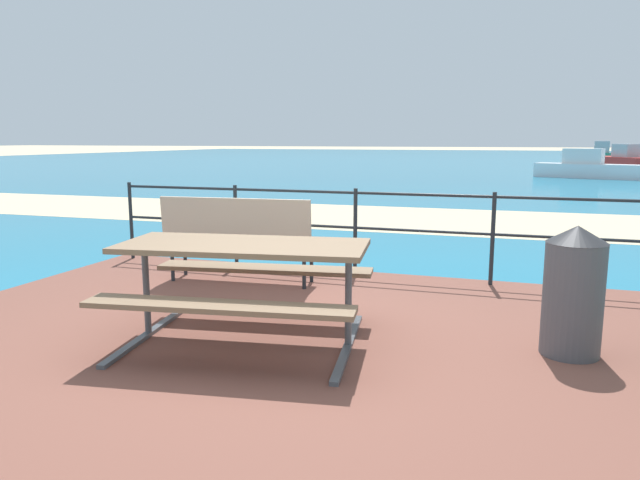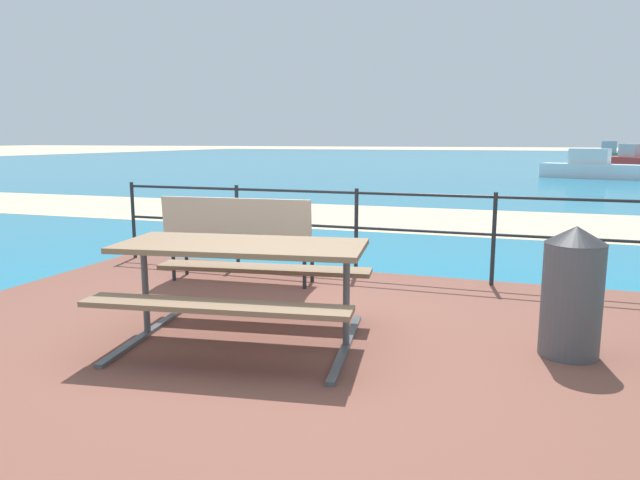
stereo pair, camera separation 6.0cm
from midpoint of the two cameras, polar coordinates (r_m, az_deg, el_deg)
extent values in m
plane|color=beige|center=(4.48, -5.16, -10.76)|extent=(240.00, 240.00, 0.00)
cube|color=brown|center=(4.47, -5.17, -10.40)|extent=(6.40, 5.20, 0.06)
cube|color=teal|center=(43.91, 16.27, 7.33)|extent=(90.00, 90.00, 0.01)
cube|color=beige|center=(11.79, 9.94, 1.99)|extent=(54.03, 4.31, 0.01)
cube|color=#7A6047|center=(4.36, -7.85, -0.57)|extent=(1.90, 1.03, 0.04)
cube|color=#7A6047|center=(3.90, -10.33, -6.37)|extent=(1.82, 0.52, 0.04)
cube|color=#7A6047|center=(4.96, -5.75, -2.78)|extent=(1.82, 0.52, 0.04)
cylinder|color=#4C5156|center=(4.73, -16.84, -4.64)|extent=(0.06, 0.06, 0.73)
cube|color=#4C5156|center=(4.83, -16.64, -8.69)|extent=(0.26, 1.40, 0.03)
cylinder|color=#4C5156|center=(4.27, 2.37, -5.75)|extent=(0.06, 0.06, 0.73)
cube|color=#4C5156|center=(4.38, 2.34, -10.20)|extent=(0.26, 1.40, 0.03)
cube|color=#BCAD93|center=(6.30, -7.93, -0.18)|extent=(1.66, 0.53, 0.04)
cube|color=#BCAD93|center=(6.10, -8.60, 1.88)|extent=(1.63, 0.19, 0.47)
cylinder|color=#1E2328|center=(6.26, -1.11, -2.18)|extent=(0.04, 0.04, 0.43)
cylinder|color=#1E2328|center=(5.97, -1.84, -2.75)|extent=(0.04, 0.04, 0.43)
cylinder|color=#1E2328|center=(6.77, -13.21, -1.51)|extent=(0.04, 0.04, 0.43)
cylinder|color=#1E2328|center=(6.51, -14.39, -2.01)|extent=(0.04, 0.04, 0.43)
cylinder|color=#1E2328|center=(7.86, -18.07, 1.80)|extent=(0.04, 0.04, 0.97)
cylinder|color=#1E2328|center=(7.09, -8.41, 1.36)|extent=(0.04, 0.04, 0.97)
cylinder|color=#1E2328|center=(6.56, 3.18, 0.78)|extent=(0.04, 0.04, 0.97)
cylinder|color=#1E2328|center=(6.34, 16.14, 0.10)|extent=(0.04, 0.04, 0.97)
cylinder|color=#1E2328|center=(6.51, 3.21, 4.60)|extent=(5.90, 0.03, 0.03)
cylinder|color=#1E2328|center=(6.56, 3.18, 1.20)|extent=(5.90, 0.03, 0.03)
cylinder|color=#4C4C51|center=(4.49, 22.98, -5.31)|extent=(0.41, 0.41, 0.80)
cone|color=#262628|center=(4.40, 23.37, 0.52)|extent=(0.42, 0.42, 0.12)
cube|color=red|center=(35.16, 27.13, 6.67)|extent=(2.76, 4.19, 0.64)
cube|color=#A5A8AD|center=(34.89, 27.49, 7.71)|extent=(1.23, 1.55, 0.67)
cone|color=red|center=(37.09, 25.19, 6.92)|extent=(0.73, 0.69, 0.58)
cube|color=#338466|center=(48.05, 25.30, 7.32)|extent=(3.21, 1.44, 0.58)
cube|color=#A5A8AD|center=(48.05, 25.65, 8.14)|extent=(1.07, 0.87, 0.84)
cone|color=#338466|center=(48.05, 23.14, 7.47)|extent=(0.55, 0.57, 0.53)
cube|color=silver|center=(26.37, 24.72, 6.10)|extent=(4.36, 2.38, 0.57)
cube|color=silver|center=(26.43, 24.13, 7.44)|extent=(1.63, 1.13, 0.62)
camera|label=1|loc=(0.03, -90.31, -0.05)|focal=32.98mm
camera|label=2|loc=(0.03, 89.69, 0.05)|focal=32.98mm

